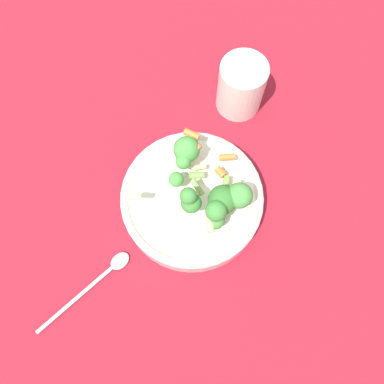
% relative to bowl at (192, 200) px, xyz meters
% --- Properties ---
extents(ground_plane, '(3.00, 3.00, 0.00)m').
position_rel_bowl_xyz_m(ground_plane, '(0.00, 0.00, -0.03)').
color(ground_plane, maroon).
extents(bowl, '(0.25, 0.25, 0.05)m').
position_rel_bowl_xyz_m(bowl, '(0.00, 0.00, 0.00)').
color(bowl, silver).
rests_on(bowl, ground_plane).
extents(pasta_salad, '(0.17, 0.20, 0.08)m').
position_rel_bowl_xyz_m(pasta_salad, '(0.00, -0.03, 0.07)').
color(pasta_salad, '#8CB766').
rests_on(pasta_salad, bowl).
extents(cup, '(0.09, 0.09, 0.11)m').
position_rel_bowl_xyz_m(cup, '(0.23, -0.04, 0.03)').
color(cup, silver).
rests_on(cup, ground_plane).
extents(spoon, '(0.17, 0.12, 0.01)m').
position_rel_bowl_xyz_m(spoon, '(-0.17, 0.12, -0.02)').
color(spoon, silver).
rests_on(spoon, ground_plane).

